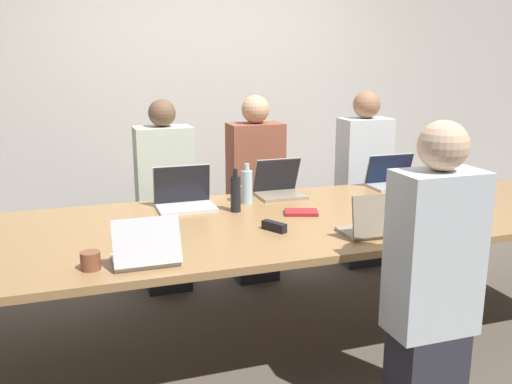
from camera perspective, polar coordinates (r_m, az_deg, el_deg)
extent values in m
plane|color=brown|center=(3.67, 2.38, -14.23)|extent=(24.00, 24.00, 0.00)
cube|color=beige|center=(4.90, -4.85, 9.99)|extent=(12.00, 0.06, 2.80)
cube|color=#9E7547|center=(3.38, 2.50, -3.02)|extent=(4.01, 1.35, 0.04)
cylinder|color=#4C4C51|center=(4.81, 20.92, -3.54)|extent=(0.08, 0.08, 0.72)
cube|color=silver|center=(3.59, -6.98, -1.59)|extent=(0.36, 0.24, 0.02)
cube|color=silver|center=(3.67, -7.42, 0.81)|extent=(0.36, 0.03, 0.24)
cube|color=black|center=(3.66, -7.39, 0.76)|extent=(0.36, 0.03, 0.24)
cube|color=#2D2D38|center=(4.31, -8.82, -6.70)|extent=(0.32, 0.24, 0.45)
cube|color=beige|center=(4.14, -9.13, 1.20)|extent=(0.40, 0.24, 0.76)
sphere|color=brown|center=(4.06, -9.39, 7.81)|extent=(0.19, 0.19, 0.19)
cylinder|color=black|center=(3.50, -2.05, -0.22)|extent=(0.06, 0.06, 0.22)
cylinder|color=black|center=(3.47, -2.07, 1.94)|extent=(0.03, 0.03, 0.05)
cube|color=gray|center=(3.88, 2.48, -0.36)|extent=(0.31, 0.25, 0.02)
cube|color=gray|center=(3.93, 2.04, 1.76)|extent=(0.31, 0.11, 0.24)
cube|color=black|center=(3.92, 2.09, 1.67)|extent=(0.31, 0.11, 0.23)
cube|color=#2D2D38|center=(4.44, -0.05, -5.89)|extent=(0.32, 0.24, 0.45)
cube|color=brown|center=(4.28, -0.06, 1.79)|extent=(0.40, 0.24, 0.76)
sphere|color=tan|center=(4.20, -0.06, 8.27)|extent=(0.21, 0.21, 0.21)
cylinder|color=white|center=(3.78, -1.39, -0.16)|extent=(0.09, 0.09, 0.09)
cylinder|color=#ADD1E0|center=(3.69, -0.92, 0.50)|extent=(0.07, 0.07, 0.22)
cylinder|color=#ADD1E0|center=(3.67, -0.93, 2.51)|extent=(0.03, 0.03, 0.05)
cube|color=gray|center=(3.17, 11.40, -3.87)|extent=(0.33, 0.22, 0.02)
cube|color=gray|center=(3.05, 12.47, -2.26)|extent=(0.33, 0.05, 0.22)
cube|color=black|center=(3.06, 12.37, -2.24)|extent=(0.33, 0.05, 0.22)
cube|color=#2D2D38|center=(2.99, 16.57, -16.90)|extent=(0.32, 0.24, 0.45)
cube|color=silver|center=(2.73, 17.44, -5.85)|extent=(0.40, 0.24, 0.76)
sphere|color=beige|center=(2.62, 18.21, 4.42)|extent=(0.23, 0.23, 0.23)
cylinder|color=#ADD1E0|center=(3.39, 14.19, -1.30)|extent=(0.06, 0.06, 0.20)
cylinder|color=#ADD1E0|center=(3.36, 14.31, 0.69)|extent=(0.03, 0.03, 0.04)
cube|color=#B7B7BC|center=(4.26, 13.68, 0.56)|extent=(0.35, 0.22, 0.02)
cube|color=#B7B7BC|center=(4.31, 13.14, 2.34)|extent=(0.36, 0.07, 0.22)
cube|color=#0F1933|center=(4.30, 13.21, 2.27)|extent=(0.35, 0.07, 0.21)
cube|color=#2D2D38|center=(4.83, 10.41, -4.49)|extent=(0.32, 0.24, 0.45)
cube|color=silver|center=(4.68, 10.73, 2.59)|extent=(0.40, 0.24, 0.76)
sphere|color=#9E7051|center=(4.61, 11.00, 8.57)|extent=(0.22, 0.22, 0.22)
cylinder|color=red|center=(4.39, 16.67, 1.12)|extent=(0.10, 0.10, 0.08)
cube|color=silver|center=(2.75, -10.98, -6.66)|extent=(0.30, 0.22, 0.02)
cube|color=silver|center=(2.63, -10.86, -4.89)|extent=(0.31, 0.09, 0.21)
cube|color=black|center=(2.64, -10.88, -4.90)|extent=(0.30, 0.09, 0.21)
cylinder|color=brown|center=(2.70, -16.22, -6.61)|extent=(0.09, 0.09, 0.08)
cube|color=black|center=(3.14, 1.83, -3.47)|extent=(0.11, 0.15, 0.05)
cube|color=maroon|center=(3.48, 4.55, -2.04)|extent=(0.23, 0.19, 0.02)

